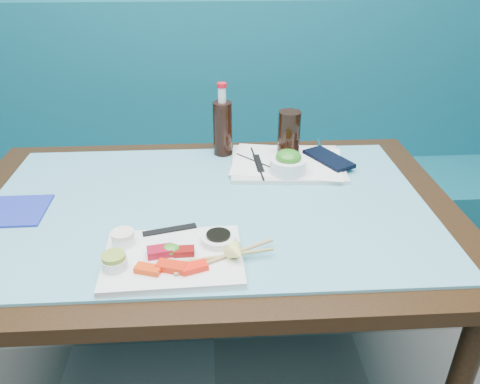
{
  "coord_description": "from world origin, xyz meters",
  "views": [
    {
      "loc": [
        0.02,
        0.32,
        1.42
      ],
      "look_at": [
        0.09,
        1.44,
        0.8
      ],
      "focal_mm": 35.0,
      "sensor_mm": 36.0,
      "label": 1
    }
  ],
  "objects": [
    {
      "name": "wasabi_fill",
      "position": [
        -0.2,
        1.16,
        0.8
      ],
      "size": [
        0.07,
        0.07,
        0.01
      ],
      "primitive_type": "cylinder",
      "rotation": [
        0.0,
        0.0,
        0.4
      ],
      "color": "olive",
      "rests_on": "ramekin_wasabi"
    },
    {
      "name": "sashimi_plate",
      "position": [
        -0.08,
        1.19,
        0.77
      ],
      "size": [
        0.32,
        0.24,
        0.02
      ],
      "primitive_type": "cube",
      "rotation": [
        0.0,
        0.0,
        0.04
      ],
      "color": "white",
      "rests_on": "glass_top"
    },
    {
      "name": "dining_table",
      "position": [
        0.0,
        1.45,
        0.67
      ],
      "size": [
        1.4,
        0.9,
        0.75
      ],
      "color": "black",
      "rests_on": "ground"
    },
    {
      "name": "salmon_left",
      "position": [
        -0.13,
        1.14,
        0.78
      ],
      "size": [
        0.06,
        0.04,
        0.01
      ],
      "primitive_type": "cube",
      "rotation": [
        0.0,
        0.0,
        -0.31
      ],
      "color": "#EE3909",
      "rests_on": "sashimi_plate"
    },
    {
      "name": "lemon_wedge",
      "position": [
        0.07,
        1.16,
        0.8
      ],
      "size": [
        0.06,
        0.05,
        0.05
      ],
      "primitive_type": "cone",
      "rotation": [
        1.57,
        0.0,
        0.53
      ],
      "color": "#F0F172",
      "rests_on": "sashimi_plate"
    },
    {
      "name": "blue_napkin",
      "position": [
        -0.52,
        1.44,
        0.76
      ],
      "size": [
        0.16,
        0.16,
        0.01
      ],
      "primitive_type": "cube",
      "rotation": [
        0.0,
        0.0,
        0.01
      ],
      "color": "navy",
      "rests_on": "glass_top"
    },
    {
      "name": "seaweed_bowl",
      "position": [
        0.25,
        1.61,
        0.79
      ],
      "size": [
        0.14,
        0.14,
        0.05
      ],
      "primitive_type": "cylinder",
      "rotation": [
        0.0,
        0.0,
        0.34
      ],
      "color": "white",
      "rests_on": "serving_tray"
    },
    {
      "name": "navy_pouch",
      "position": [
        0.39,
        1.68,
        0.78
      ],
      "size": [
        0.15,
        0.19,
        0.01
      ],
      "primitive_type": "cube",
      "rotation": [
        0.0,
        0.0,
        0.49
      ],
      "color": "black",
      "rests_on": "serving_tray"
    },
    {
      "name": "ramekin_wasabi",
      "position": [
        -0.2,
        1.16,
        0.79
      ],
      "size": [
        0.07,
        0.07,
        0.02
      ],
      "primitive_type": "cylinder",
      "rotation": [
        0.0,
        0.0,
        -0.28
      ],
      "color": "white",
      "rests_on": "sashimi_plate"
    },
    {
      "name": "booth_bench",
      "position": [
        0.0,
        2.29,
        0.37
      ],
      "size": [
        3.0,
        0.56,
        1.17
      ],
      "color": "#0F5564",
      "rests_on": "ground"
    },
    {
      "name": "serving_tray",
      "position": [
        0.26,
        1.68,
        0.76
      ],
      "size": [
        0.38,
        0.29,
        0.01
      ],
      "primitive_type": "cube",
      "rotation": [
        0.0,
        0.0,
        -0.07
      ],
      "color": "silver",
      "rests_on": "glass_top"
    },
    {
      "name": "glass_top",
      "position": [
        0.0,
        1.45,
        0.75
      ],
      "size": [
        1.22,
        0.76,
        0.01
      ],
      "primitive_type": "cube",
      "color": "#5CA6B9",
      "rests_on": "dining_table"
    },
    {
      "name": "tray_sleeve",
      "position": [
        0.16,
        1.67,
        0.77
      ],
      "size": [
        0.03,
        0.13,
        0.0
      ],
      "primitive_type": "cube",
      "rotation": [
        0.0,
        0.0,
        0.05
      ],
      "color": "black",
      "rests_on": "serving_tray"
    },
    {
      "name": "seaweed_salad",
      "position": [
        0.25,
        1.61,
        0.82
      ],
      "size": [
        0.09,
        0.09,
        0.04
      ],
      "primitive_type": "ellipsoid",
      "rotation": [
        0.0,
        0.0,
        0.21
      ],
      "color": "#2A7C1C",
      "rests_on": "seaweed_bowl"
    },
    {
      "name": "tuna_left",
      "position": [
        -0.11,
        1.2,
        0.78
      ],
      "size": [
        0.06,
        0.04,
        0.02
      ],
      "primitive_type": "cube",
      "rotation": [
        0.0,
        0.0,
        0.18
      ],
      "color": "maroon",
      "rests_on": "sashimi_plate"
    },
    {
      "name": "paper_placemat",
      "position": [
        0.26,
        1.68,
        0.77
      ],
      "size": [
        0.39,
        0.31,
        0.0
      ],
      "primitive_type": "cube",
      "rotation": [
        0.0,
        0.0,
        -0.19
      ],
      "color": "white",
      "rests_on": "serving_tray"
    },
    {
      "name": "seaweed_garnish",
      "position": [
        -0.08,
        1.2,
        0.79
      ],
      "size": [
        0.05,
        0.05,
        0.02
      ],
      "primitive_type": "ellipsoid",
      "rotation": [
        0.0,
        0.0,
        -0.29
      ],
      "color": "#368B20",
      "rests_on": "sashimi_plate"
    },
    {
      "name": "black_chopstick_b",
      "position": [
        0.17,
        1.67,
        0.77
      ],
      "size": [
        0.14,
        0.15,
        0.01
      ],
      "primitive_type": "cylinder",
      "rotation": [
        1.57,
        0.0,
        0.75
      ],
      "color": "black",
      "rests_on": "serving_tray"
    },
    {
      "name": "salmon_right",
      "position": [
        -0.03,
        1.14,
        0.78
      ],
      "size": [
        0.06,
        0.05,
        0.01
      ],
      "primitive_type": "cube",
      "rotation": [
        0.0,
        0.0,
        0.34
      ],
      "color": "#FF1C0A",
      "rests_on": "sashimi_plate"
    },
    {
      "name": "cola_bottle_neck",
      "position": [
        0.05,
        1.79,
        0.96
      ],
      "size": [
        0.03,
        0.03,
        0.05
      ],
      "primitive_type": "cylinder",
      "rotation": [
        0.0,
        0.0,
        -0.14
      ],
      "color": "silver",
      "rests_on": "cola_bottle_body"
    },
    {
      "name": "cola_bottle_cap",
      "position": [
        0.05,
        1.79,
        1.0
      ],
      "size": [
        0.04,
        0.04,
        0.01
      ],
      "primitive_type": "cylinder",
      "rotation": [
        0.0,
        0.0,
        -0.21
      ],
      "color": "red",
      "rests_on": "cola_bottle_neck"
    },
    {
      "name": "wooden_chopstick_a",
      "position": [
        0.03,
        1.18,
        0.78
      ],
      "size": [
        0.24,
        0.05,
        0.01
      ],
      "primitive_type": "cylinder",
      "rotation": [
        1.57,
        0.0,
        -1.39
      ],
      "color": "tan",
      "rests_on": "sashimi_plate"
    },
    {
      "name": "fork",
      "position": [
        0.39,
        1.79,
        0.78
      ],
      "size": [
        0.02,
        0.1,
        0.01
      ],
      "primitive_type": "cylinder",
      "rotation": [
        1.57,
        0.0,
        -0.09
      ],
      "color": "silver",
      "rests_on": "serving_tray"
    },
    {
      "name": "black_chopstick_a",
      "position": [
        0.16,
        1.67,
        0.77
      ],
      "size": [
        0.02,
        0.24,
        0.01
      ],
      "primitive_type": "cylinder",
      "rotation": [
        1.57,
        0.0,
        0.08
      ],
      "color": "black",
      "rests_on": "serving_tray"
    },
    {
      "name": "soy_fill",
      "position": [
        0.03,
        1.24,
        0.79
      ],
      "size": [
        0.07,
        0.07,
        0.01
      ],
      "primitive_type": "cylinder",
      "rotation": [
        0.0,
        0.0,
        0.24
      ],
      "color": "black",
      "rests_on": "soy_dish"
    },
    {
      "name": "ramekin_ginger",
      "position": [
        -0.2,
        1.25,
        0.79
      ],
      "size": [
        0.06,
        0.06,
        0.02
      ],
      "primitive_type": "cylinder",
      "rotation": [
        0.0,
        0.0,
        -0.17
      ],
      "color": "white",
      "rests_on": "sashimi_plate"
    },
    {
      "name": "cola_glass",
      "position": [
        0.27,
        1.74,
        0.85
      ],
      "size": [
        0.1,
        0.1,
        0.15
      ],
      "primitive_type": "cylinder",
      "rotation": [
        0.0,
        0.0,
        -0.42
      ],
      "color": "black",
      "rests_on": "serving_tray"
    },
    {
      "name": "chopstick_sleeve",
      "position": [
        -0.09,
        1.3,
        0.78
      ],
      "size": [
        0.13,
        0.05,
        0.0
      ],
      "primitive_type": "cube",
      "rotation": [
        0.0,
        0.0,
        0.25
      ],
      "color": "black",
      "rests_on": "sashimi_plate"
    },
    {
      "name": "ginger_fill",
      "position": [
        -0.2,
        1.25,
        0.8
      ],
      "size": [
        0.06,
        0.06,
        0.01
      ],
      "primitive_type": "cylinder",
      "rotation": [
        0.0,
        0.0,
        -0.06
      ],
      "color": "#F0DEC5",
      "rests_on": "ramekin_ginger"
    },
    {
      "name": "tuna_right",
      "position": [
        -0.05,
        1.2,
        0.78
      ],
      "size": [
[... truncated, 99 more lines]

